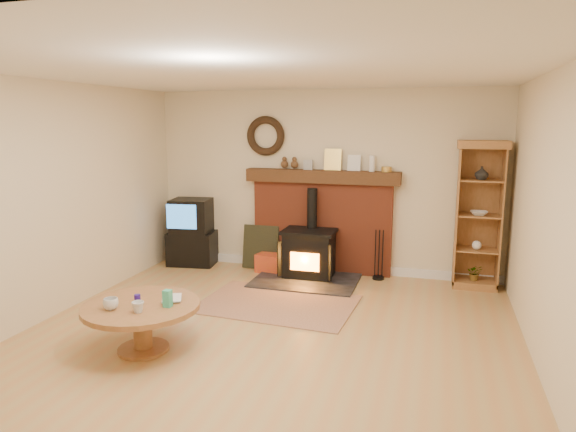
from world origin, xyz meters
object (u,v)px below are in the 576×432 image
(curio_cabinet, at_px, (478,215))
(coffee_table, at_px, (141,313))
(tv_unit, at_px, (192,233))
(wood_stove, at_px, (309,255))

(curio_cabinet, distance_m, coffee_table, 4.36)
(tv_unit, relative_size, coffee_table, 0.92)
(tv_unit, bearing_deg, curio_cabinet, 1.21)
(wood_stove, distance_m, tv_unit, 1.90)
(coffee_table, bearing_deg, curio_cabinet, 43.24)
(tv_unit, bearing_deg, wood_stove, -6.03)
(curio_cabinet, bearing_deg, wood_stove, -172.61)
(wood_stove, distance_m, coffee_table, 2.84)
(wood_stove, bearing_deg, curio_cabinet, 7.39)
(wood_stove, xyz_separation_m, tv_unit, (-1.88, 0.20, 0.15))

